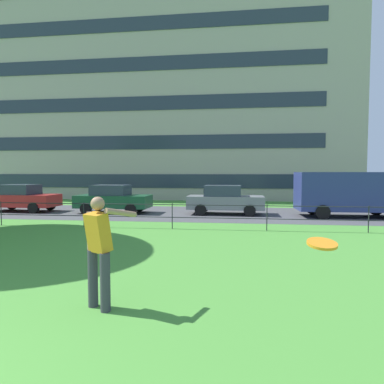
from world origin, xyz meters
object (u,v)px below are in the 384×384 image
at_px(car_dark_green_far_left, 113,199).
at_px(panel_van_left, 349,192).
at_px(frisbee, 322,244).
at_px(person_thrower, 99,248).
at_px(car_red_far_right, 21,198).
at_px(car_grey_center, 225,200).
at_px(apartment_building_background, 144,100).

xyz_separation_m(car_dark_green_far_left, panel_van_left, (12.31, -0.23, 0.49)).
height_order(frisbee, car_dark_green_far_left, frisbee).
bearing_deg(person_thrower, frisbee, -33.03).
relative_size(frisbee, car_red_far_right, 0.08).
bearing_deg(panel_van_left, car_red_far_right, 179.29).
distance_m(car_grey_center, panel_van_left, 6.20).
xyz_separation_m(car_red_far_right, car_dark_green_far_left, (5.44, 0.01, 0.00)).
relative_size(car_dark_green_far_left, apartment_building_background, 0.11).
distance_m(car_red_far_right, apartment_building_background, 17.81).
bearing_deg(frisbee, apartment_building_background, 108.22).
bearing_deg(panel_van_left, car_dark_green_far_left, 178.95).
bearing_deg(frisbee, car_red_far_right, 131.87).
xyz_separation_m(frisbee, car_red_far_right, (-12.76, 14.24, -0.77)).
height_order(car_red_far_right, apartment_building_background, apartment_building_background).
bearing_deg(panel_van_left, car_grey_center, 176.77).
bearing_deg(panel_van_left, apartment_building_background, 133.55).
xyz_separation_m(car_red_far_right, car_grey_center, (11.57, 0.13, 0.00)).
bearing_deg(panel_van_left, person_thrower, -123.16).
xyz_separation_m(frisbee, car_grey_center, (-1.19, 14.37, -0.77)).
distance_m(frisbee, car_grey_center, 14.44).
relative_size(frisbee, car_dark_green_far_left, 0.08).
relative_size(person_thrower, frisbee, 5.95).
bearing_deg(car_grey_center, car_red_far_right, -179.36).
bearing_deg(person_thrower, apartment_building_background, 103.80).
xyz_separation_m(person_thrower, car_dark_green_far_left, (-4.40, 12.34, -0.21)).
bearing_deg(apartment_building_background, person_thrower, -76.20).
bearing_deg(person_thrower, panel_van_left, 56.84).
height_order(car_red_far_right, car_dark_green_far_left, same).
bearing_deg(car_grey_center, car_dark_green_far_left, -178.86).
height_order(person_thrower, car_dark_green_far_left, person_thrower).
bearing_deg(frisbee, car_grey_center, 94.73).
bearing_deg(frisbee, panel_van_left, 70.43).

